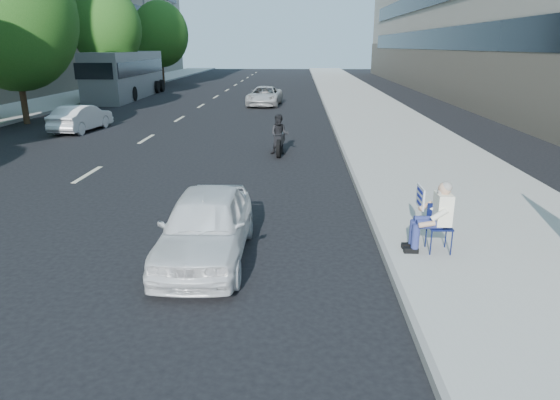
{
  "coord_description": "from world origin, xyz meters",
  "views": [
    {
      "loc": [
        -0.14,
        -6.35,
        3.72
      ],
      "look_at": [
        -0.49,
        2.77,
        0.89
      ],
      "focal_mm": 32.0,
      "sensor_mm": 36.0,
      "label": 1
    }
  ],
  "objects_px": {
    "seated_protester": "(434,213)",
    "bus": "(126,75)",
    "white_sedan_near": "(206,225)",
    "white_sedan_mid": "(81,118)",
    "motorcycle": "(280,136)",
    "white_sedan_far": "(264,96)"
  },
  "relations": [
    {
      "from": "seated_protester",
      "to": "bus",
      "type": "xyz_separation_m",
      "value": [
        -15.29,
        29.08,
        0.76
      ]
    },
    {
      "from": "white_sedan_near",
      "to": "white_sedan_mid",
      "type": "xyz_separation_m",
      "value": [
        -8.21,
        13.91,
        -0.03
      ]
    },
    {
      "from": "white_sedan_near",
      "to": "motorcycle",
      "type": "bearing_deg",
      "value": 83.62
    },
    {
      "from": "white_sedan_far",
      "to": "motorcycle",
      "type": "xyz_separation_m",
      "value": [
        1.58,
        -15.21,
        0.03
      ]
    },
    {
      "from": "white_sedan_far",
      "to": "motorcycle",
      "type": "bearing_deg",
      "value": -80.23
    },
    {
      "from": "motorcycle",
      "to": "white_sedan_near",
      "type": "bearing_deg",
      "value": -91.08
    },
    {
      "from": "white_sedan_mid",
      "to": "motorcycle",
      "type": "height_order",
      "value": "motorcycle"
    },
    {
      "from": "white_sedan_mid",
      "to": "white_sedan_near",
      "type": "bearing_deg",
      "value": 127.08
    },
    {
      "from": "white_sedan_mid",
      "to": "bus",
      "type": "bearing_deg",
      "value": -72.4
    },
    {
      "from": "white_sedan_mid",
      "to": "white_sedan_far",
      "type": "height_order",
      "value": "white_sedan_far"
    },
    {
      "from": "seated_protester",
      "to": "motorcycle",
      "type": "xyz_separation_m",
      "value": [
        -3.12,
        9.04,
        -0.24
      ]
    },
    {
      "from": "seated_protester",
      "to": "motorcycle",
      "type": "distance_m",
      "value": 9.56
    },
    {
      "from": "white_sedan_near",
      "to": "bus",
      "type": "distance_m",
      "value": 31.33
    },
    {
      "from": "bus",
      "to": "seated_protester",
      "type": "bearing_deg",
      "value": -63.98
    },
    {
      "from": "seated_protester",
      "to": "white_sedan_far",
      "type": "bearing_deg",
      "value": 100.96
    },
    {
      "from": "seated_protester",
      "to": "motorcycle",
      "type": "height_order",
      "value": "seated_protester"
    },
    {
      "from": "seated_protester",
      "to": "white_sedan_far",
      "type": "xyz_separation_m",
      "value": [
        -4.7,
        24.25,
        -0.27
      ]
    },
    {
      "from": "seated_protester",
      "to": "bus",
      "type": "height_order",
      "value": "bus"
    },
    {
      "from": "white_sedan_mid",
      "to": "motorcycle",
      "type": "xyz_separation_m",
      "value": [
        9.17,
        -4.71,
        0.04
      ]
    },
    {
      "from": "seated_protester",
      "to": "white_sedan_mid",
      "type": "bearing_deg",
      "value": 131.79
    },
    {
      "from": "seated_protester",
      "to": "bus",
      "type": "bearing_deg",
      "value": 117.73
    },
    {
      "from": "seated_protester",
      "to": "bus",
      "type": "distance_m",
      "value": 32.86
    }
  ]
}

